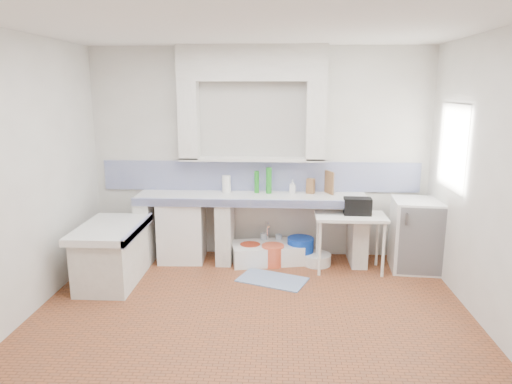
{
  "coord_description": "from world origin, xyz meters",
  "views": [
    {
      "loc": [
        0.28,
        -4.19,
        2.26
      ],
      "look_at": [
        0.0,
        1.0,
        1.1
      ],
      "focal_mm": 32.59,
      "sensor_mm": 36.0,
      "label": 1
    }
  ],
  "objects_px": {
    "sink": "(267,254)",
    "side_table": "(349,243)",
    "stove": "(182,229)",
    "fridge": "(416,235)"
  },
  "relations": [
    {
      "from": "sink",
      "to": "side_table",
      "type": "height_order",
      "value": "side_table"
    },
    {
      "from": "stove",
      "to": "sink",
      "type": "relative_size",
      "value": 0.9
    },
    {
      "from": "sink",
      "to": "side_table",
      "type": "relative_size",
      "value": 1.06
    },
    {
      "from": "stove",
      "to": "fridge",
      "type": "distance_m",
      "value": 3.03
    },
    {
      "from": "stove",
      "to": "sink",
      "type": "distance_m",
      "value": 1.18
    },
    {
      "from": "side_table",
      "to": "fridge",
      "type": "height_order",
      "value": "fridge"
    },
    {
      "from": "fridge",
      "to": "side_table",
      "type": "bearing_deg",
      "value": -168.37
    },
    {
      "from": "sink",
      "to": "side_table",
      "type": "bearing_deg",
      "value": -24.38
    },
    {
      "from": "sink",
      "to": "stove",
      "type": "bearing_deg",
      "value": 166.0
    },
    {
      "from": "stove",
      "to": "fridge",
      "type": "bearing_deg",
      "value": -5.85
    }
  ]
}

